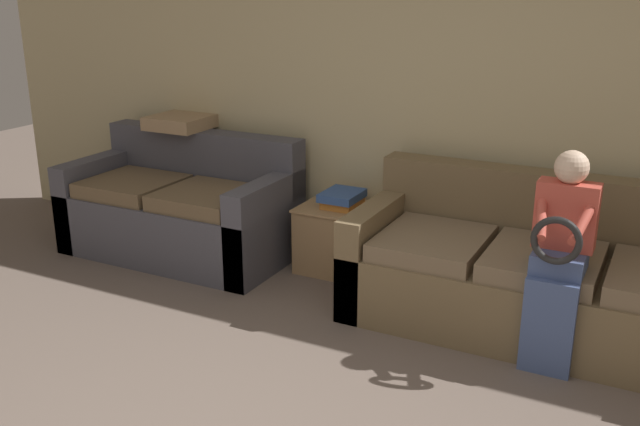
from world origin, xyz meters
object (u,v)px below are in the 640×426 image
couch_main (546,279)px  book_stack (342,199)px  throw_pillow (181,122)px  child_left_seated (560,252)px  side_shelf (340,237)px  couch_side (182,211)px

couch_main → book_stack: couch_main is taller
couch_main → throw_pillow: throw_pillow is taller
couch_main → child_left_seated: child_left_seated is taller
couch_main → child_left_seated: (0.11, -0.40, 0.33)m
child_left_seated → side_shelf: bearing=157.6°
couch_main → side_shelf: (-1.47, 0.26, -0.07)m
side_shelf → throw_pillow: (-1.42, 0.07, 0.70)m
throw_pillow → couch_main: bearing=-6.5°
book_stack → throw_pillow: bearing=177.2°
child_left_seated → book_stack: bearing=157.3°
throw_pillow → couch_side: bearing=-56.8°
child_left_seated → throw_pillow: child_left_seated is taller
child_left_seated → throw_pillow: 3.10m
book_stack → throw_pillow: throw_pillow is taller
couch_main → throw_pillow: (-2.89, 0.33, 0.63)m
couch_main → side_shelf: 1.49m
couch_side → child_left_seated: child_left_seated is taller
couch_main → couch_side: (-2.69, 0.03, 0.02)m
couch_main → couch_side: bearing=179.4°
couch_main → side_shelf: couch_main is taller
couch_main → book_stack: (-1.46, 0.26, 0.22)m
couch_main → book_stack: size_ratio=7.39×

